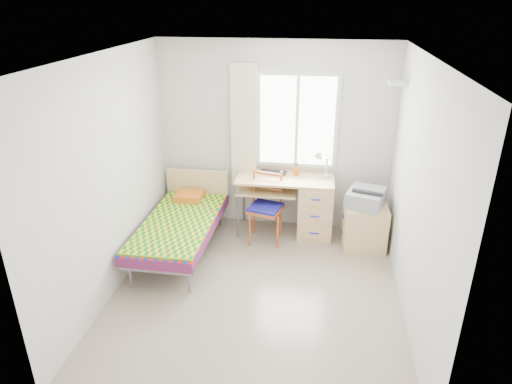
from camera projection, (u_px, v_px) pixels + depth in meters
floor at (256, 291)px, 5.22m from camera, size 3.50×3.50×0.00m
ceiling at (257, 56)px, 4.17m from camera, size 3.50×3.50×0.00m
wall_back at (275, 137)px, 6.28m from camera, size 3.20×0.00×3.20m
wall_left at (110, 178)px, 4.91m from camera, size 0.00×3.50×3.50m
wall_right at (417, 196)px, 4.48m from camera, size 0.00×3.50×3.50m
window at (297, 121)px, 6.12m from camera, size 1.10×0.04×1.30m
curtain at (244, 127)px, 6.21m from camera, size 0.35×0.05×1.70m
floating_shelf at (397, 83)px, 5.42m from camera, size 0.20×0.32×0.03m
bed at (181, 223)px, 5.90m from camera, size 0.90×1.89×0.82m
desk at (310, 204)px, 6.30m from camera, size 1.32×0.61×0.83m
chair at (267, 203)px, 6.13m from camera, size 0.51×0.51×0.96m
cabinet at (364, 226)px, 6.02m from camera, size 0.58×0.52×0.60m
printer at (366, 197)px, 5.88m from camera, size 0.56×0.61×0.21m
laptop at (272, 173)px, 6.29m from camera, size 0.40×0.28×0.03m
pen_cup at (296, 171)px, 6.27m from camera, size 0.09×0.09×0.10m
task_lamp at (322, 162)px, 6.00m from camera, size 0.22×0.32×0.40m
book at (269, 192)px, 6.32m from camera, size 0.26×0.31×0.02m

